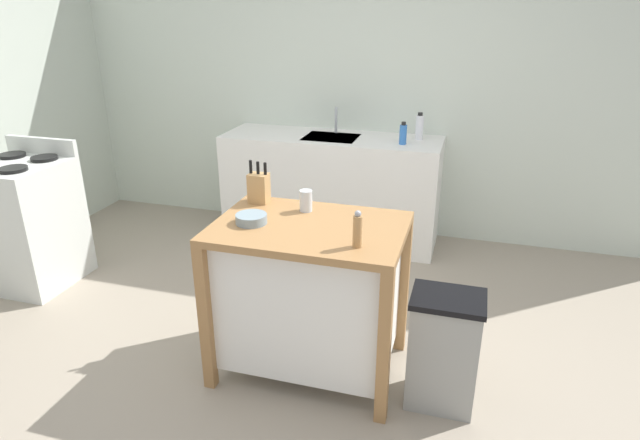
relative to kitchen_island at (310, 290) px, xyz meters
The scene contains 13 objects.
ground_plane 0.51m from the kitchen_island, 143.17° to the left, with size 6.48×6.48×0.00m, color gray.
wall_back 2.30m from the kitchen_island, 92.44° to the left, with size 5.48×0.10×2.60m, color silver.
kitchen_island is the anchor object (origin of this frame).
knife_block 0.66m from the kitchen_island, 146.79° to the left, with size 0.11×0.09×0.25m.
bowl_ceramic_wide 0.51m from the kitchen_island, 168.79° to the right, with size 0.16×0.16×0.05m.
drinking_cup 0.49m from the kitchen_island, 112.27° to the left, with size 0.07×0.07×0.12m.
pepper_grinder 0.59m from the kitchen_island, 32.66° to the right, with size 0.04×0.04×0.18m.
trash_bin 0.77m from the kitchen_island, ahead, with size 0.36×0.28×0.63m.
sink_counter 1.84m from the kitchen_island, 101.58° to the left, with size 1.83×0.60×0.92m.
sink_faucet 2.05m from the kitchen_island, 100.77° to the left, with size 0.02×0.02×0.22m.
bottle_dish_soap 2.01m from the kitchen_island, 79.94° to the left, with size 0.06×0.06×0.22m.
bottle_hand_soap 1.80m from the kitchen_island, 82.17° to the left, with size 0.06×0.06×0.18m.
stove 2.32m from the kitchen_island, 169.97° to the left, with size 0.60×0.60×1.04m.
Camera 1 is at (0.87, -2.53, 1.96)m, focal length 30.24 mm.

